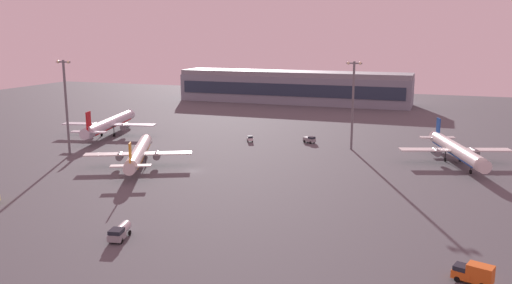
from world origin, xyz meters
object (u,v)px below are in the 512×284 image
(airplane_mid_apron, at_px, (456,150))
(catering_truck, at_px, (474,273))
(airplane_taxiway_distant, at_px, (139,153))
(airplane_far_stand, at_px, (110,124))
(apron_light_east, at_px, (66,102))
(pushback_tug, at_px, (250,139))
(fuel_truck, at_px, (120,232))
(apron_light_central, at_px, (353,100))
(maintenance_van, at_px, (310,139))

(airplane_mid_apron, bearing_deg, catering_truck, 72.61)
(airplane_taxiway_distant, distance_m, catering_truck, 95.23)
(airplane_far_stand, bearing_deg, apron_light_east, -89.99)
(pushback_tug, relative_size, apron_light_east, 0.13)
(airplane_far_stand, bearing_deg, airplane_taxiway_distant, -59.56)
(airplane_mid_apron, relative_size, apron_light_east, 1.37)
(airplane_far_stand, distance_m, pushback_tug, 51.84)
(pushback_tug, bearing_deg, apron_light_east, 13.13)
(fuel_truck, distance_m, apron_light_central, 93.44)
(airplane_taxiway_distant, height_order, maintenance_van, airplane_taxiway_distant)
(apron_light_east, bearing_deg, airplane_taxiway_distant, -9.20)
(airplane_mid_apron, bearing_deg, airplane_far_stand, -20.09)
(pushback_tug, relative_size, apron_light_central, 0.13)
(airplane_far_stand, relative_size, apron_light_central, 1.56)
(airplane_taxiway_distant, height_order, fuel_truck, airplane_taxiway_distant)
(maintenance_van, xyz_separation_m, apron_light_central, (14.72, -5.06, 14.45))
(maintenance_van, height_order, pushback_tug, maintenance_van)
(airplane_mid_apron, relative_size, apron_light_central, 1.41)
(airplane_taxiway_distant, distance_m, airplane_mid_apron, 88.55)
(airplane_taxiway_distant, bearing_deg, apron_light_east, 146.32)
(airplane_far_stand, distance_m, apron_light_east, 34.23)
(airplane_far_stand, bearing_deg, airplane_mid_apron, -14.65)
(airplane_far_stand, height_order, pushback_tug, airplane_far_stand)
(maintenance_van, relative_size, apron_light_east, 0.16)
(airplane_mid_apron, distance_m, fuel_truck, 98.25)
(apron_light_central, bearing_deg, airplane_far_stand, -176.42)
(airplane_taxiway_distant, xyz_separation_m, airplane_far_stand, (-33.72, 35.57, 0.55))
(maintenance_van, bearing_deg, fuel_truck, 20.52)
(airplane_far_stand, relative_size, fuel_truck, 6.50)
(airplane_taxiway_distant, relative_size, apron_light_east, 1.25)
(airplane_mid_apron, relative_size, fuel_truck, 5.90)
(fuel_truck, height_order, apron_light_east, apron_light_east)
(fuel_truck, height_order, apron_light_central, apron_light_central)
(airplane_mid_apron, xyz_separation_m, fuel_truck, (-57.29, -79.78, -2.51))
(airplane_mid_apron, xyz_separation_m, airplane_far_stand, (-116.18, 3.29, 0.32))
(airplane_far_stand, bearing_deg, apron_light_central, -9.45)
(fuel_truck, bearing_deg, airplane_taxiway_distant, -73.51)
(airplane_mid_apron, relative_size, maintenance_van, 8.50)
(catering_truck, xyz_separation_m, fuel_truck, (-58.74, -2.51, -0.21))
(pushback_tug, relative_size, catering_truck, 0.58)
(pushback_tug, xyz_separation_m, apron_light_east, (-44.20, -36.87, 15.00))
(airplane_taxiway_distant, height_order, apron_light_central, apron_light_central)
(airplane_far_stand, xyz_separation_m, pushback_tug, (51.45, 5.59, -3.13))
(airplane_taxiway_distant, height_order, pushback_tug, airplane_taxiway_distant)
(airplane_taxiway_distant, relative_size, apron_light_central, 1.29)
(airplane_taxiway_distant, height_order, apron_light_east, apron_light_east)
(pushback_tug, distance_m, apron_light_east, 59.48)
(pushback_tug, distance_m, fuel_truck, 88.97)
(airplane_mid_apron, relative_size, airplane_far_stand, 0.91)
(airplane_taxiway_distant, relative_size, fuel_truck, 5.37)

